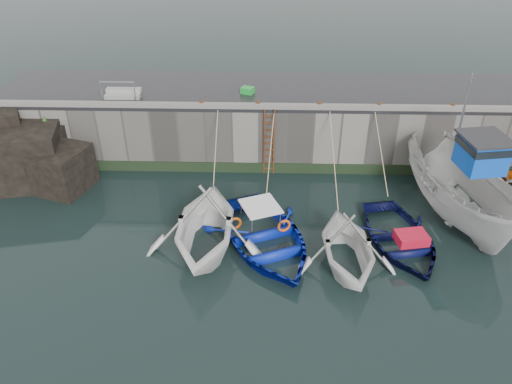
{
  "coord_description": "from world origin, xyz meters",
  "views": [
    {
      "loc": [
        -1.99,
        -10.35,
        11.77
      ],
      "look_at": [
        -2.48,
        6.34,
        1.2
      ],
      "focal_mm": 35.0,
      "sensor_mm": 36.0,
      "label": 1
    }
  ],
  "objects_px": {
    "ladder": "(269,143)",
    "bollard_a": "(202,104)",
    "boat_near_blacktrim": "(345,265)",
    "bollard_e": "(453,106)",
    "bollard_d": "(379,106)",
    "boat_far_white": "(462,191)",
    "bollard_c": "(320,105)",
    "boat_near_navy": "(399,243)",
    "bollard_b": "(258,104)",
    "boat_near_white": "(206,248)",
    "boat_near_blue": "(265,245)",
    "fish_crate": "(248,90)"
  },
  "relations": [
    {
      "from": "boat_near_white",
      "to": "bollard_e",
      "type": "height_order",
      "value": "bollard_e"
    },
    {
      "from": "boat_near_white",
      "to": "bollard_b",
      "type": "xyz_separation_m",
      "value": [
        1.78,
        6.0,
        3.3
      ]
    },
    {
      "from": "bollard_d",
      "to": "boat_near_navy",
      "type": "bearing_deg",
      "value": -87.91
    },
    {
      "from": "fish_crate",
      "to": "boat_near_blacktrim",
      "type": "bearing_deg",
      "value": -43.57
    },
    {
      "from": "boat_near_blue",
      "to": "bollard_c",
      "type": "distance_m",
      "value": 7.02
    },
    {
      "from": "bollard_a",
      "to": "bollard_c",
      "type": "distance_m",
      "value": 5.2
    },
    {
      "from": "boat_near_blue",
      "to": "bollard_c",
      "type": "relative_size",
      "value": 20.35
    },
    {
      "from": "boat_near_blue",
      "to": "ladder",
      "type": "bearing_deg",
      "value": 66.77
    },
    {
      "from": "bollard_a",
      "to": "bollard_c",
      "type": "xyz_separation_m",
      "value": [
        5.2,
        0.0,
        0.0
      ]
    },
    {
      "from": "bollard_d",
      "to": "boat_far_white",
      "type": "bearing_deg",
      "value": -51.51
    },
    {
      "from": "bollard_e",
      "to": "fish_crate",
      "type": "bearing_deg",
      "value": 169.51
    },
    {
      "from": "boat_near_blacktrim",
      "to": "bollard_d",
      "type": "bearing_deg",
      "value": 69.27
    },
    {
      "from": "ladder",
      "to": "bollard_a",
      "type": "relative_size",
      "value": 11.43
    },
    {
      "from": "bollard_b",
      "to": "ladder",
      "type": "bearing_deg",
      "value": -33.86
    },
    {
      "from": "boat_near_white",
      "to": "boat_near_blacktrim",
      "type": "xyz_separation_m",
      "value": [
        5.08,
        -0.8,
        0.0
      ]
    },
    {
      "from": "boat_near_white",
      "to": "bollard_a",
      "type": "bearing_deg",
      "value": 98.06
    },
    {
      "from": "ladder",
      "to": "bollard_e",
      "type": "relative_size",
      "value": 11.43
    },
    {
      "from": "bollard_e",
      "to": "boat_far_white",
      "type": "bearing_deg",
      "value": -94.59
    },
    {
      "from": "bollard_a",
      "to": "bollard_b",
      "type": "height_order",
      "value": "same"
    },
    {
      "from": "bollard_a",
      "to": "bollard_d",
      "type": "bearing_deg",
      "value": 0.0
    },
    {
      "from": "boat_near_navy",
      "to": "bollard_d",
      "type": "height_order",
      "value": "bollard_d"
    },
    {
      "from": "bollard_d",
      "to": "bollard_e",
      "type": "xyz_separation_m",
      "value": [
        3.2,
        0.0,
        0.0
      ]
    },
    {
      "from": "ladder",
      "to": "boat_near_navy",
      "type": "relative_size",
      "value": 0.67
    },
    {
      "from": "bollard_c",
      "to": "bollard_e",
      "type": "xyz_separation_m",
      "value": [
        5.8,
        0.0,
        0.0
      ]
    },
    {
      "from": "boat_near_white",
      "to": "boat_near_blue",
      "type": "xyz_separation_m",
      "value": [
        2.2,
        0.23,
        0.0
      ]
    },
    {
      "from": "boat_near_blue",
      "to": "boat_near_navy",
      "type": "distance_m",
      "value": 5.09
    },
    {
      "from": "boat_near_white",
      "to": "boat_near_blacktrim",
      "type": "relative_size",
      "value": 1.21
    },
    {
      "from": "bollard_b",
      "to": "bollard_e",
      "type": "xyz_separation_m",
      "value": [
        8.5,
        0.0,
        0.0
      ]
    },
    {
      "from": "boat_far_white",
      "to": "bollard_c",
      "type": "height_order",
      "value": "boat_far_white"
    },
    {
      "from": "ladder",
      "to": "boat_near_blacktrim",
      "type": "height_order",
      "value": "ladder"
    },
    {
      "from": "bollard_b",
      "to": "boat_near_navy",
      "type": "bearing_deg",
      "value": -45.04
    },
    {
      "from": "boat_far_white",
      "to": "fish_crate",
      "type": "relative_size",
      "value": 14.36
    },
    {
      "from": "ladder",
      "to": "bollard_c",
      "type": "relative_size",
      "value": 11.43
    },
    {
      "from": "boat_near_blue",
      "to": "fish_crate",
      "type": "distance_m",
      "value": 8.19
    },
    {
      "from": "boat_near_blacktrim",
      "to": "bollard_e",
      "type": "xyz_separation_m",
      "value": [
        5.2,
        6.79,
        3.3
      ]
    },
    {
      "from": "boat_near_navy",
      "to": "bollard_d",
      "type": "distance_m",
      "value": 6.42
    },
    {
      "from": "boat_near_blue",
      "to": "bollard_a",
      "type": "xyz_separation_m",
      "value": [
        -2.92,
        5.76,
        3.3
      ]
    },
    {
      "from": "boat_far_white",
      "to": "bollard_c",
      "type": "relative_size",
      "value": 28.58
    },
    {
      "from": "boat_far_white",
      "to": "bollard_d",
      "type": "bearing_deg",
      "value": 119.17
    },
    {
      "from": "boat_near_white",
      "to": "boat_far_white",
      "type": "distance_m",
      "value": 10.33
    },
    {
      "from": "boat_near_navy",
      "to": "boat_far_white",
      "type": "bearing_deg",
      "value": 23.84
    },
    {
      "from": "boat_near_blacktrim",
      "to": "boat_near_navy",
      "type": "relative_size",
      "value": 0.91
    },
    {
      "from": "ladder",
      "to": "bollard_a",
      "type": "distance_m",
      "value": 3.47
    },
    {
      "from": "boat_near_white",
      "to": "bollard_a",
      "type": "height_order",
      "value": "bollard_a"
    },
    {
      "from": "bollard_b",
      "to": "bollard_d",
      "type": "height_order",
      "value": "same"
    },
    {
      "from": "ladder",
      "to": "boat_near_blacktrim",
      "type": "relative_size",
      "value": 0.73
    },
    {
      "from": "boat_near_white",
      "to": "bollard_c",
      "type": "relative_size",
      "value": 18.96
    },
    {
      "from": "bollard_c",
      "to": "bollard_d",
      "type": "bearing_deg",
      "value": 0.0
    },
    {
      "from": "boat_near_blacktrim",
      "to": "bollard_e",
      "type": "height_order",
      "value": "bollard_e"
    },
    {
      "from": "bollard_b",
      "to": "bollard_e",
      "type": "relative_size",
      "value": 1.0
    }
  ]
}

